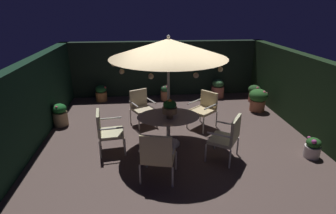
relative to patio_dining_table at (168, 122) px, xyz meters
name	(u,v)px	position (x,y,z in m)	size (l,w,h in m)	color
ground_plane	(177,143)	(0.22, 0.06, -0.60)	(7.14, 7.91, 0.02)	#4E3D38
hedge_backdrop_rear	(164,68)	(0.22, 3.87, 0.38)	(7.14, 0.30, 1.95)	black
hedge_backdrop_left	(23,110)	(-3.20, 0.06, 0.38)	(0.30, 7.91, 1.95)	black
hedge_backdrop_right	(317,100)	(3.64, 0.06, 0.38)	(0.30, 7.91, 1.95)	black
patio_dining_table	(168,122)	(0.00, 0.00, 0.00)	(1.45, 1.11, 0.74)	beige
patio_umbrella	(168,48)	(0.00, 0.00, 1.69)	(2.54, 2.54, 2.56)	silver
centerpiece_planter	(170,108)	(0.02, -0.13, 0.40)	(0.33, 0.33, 0.45)	olive
patio_chair_north	(205,107)	(1.08, 0.92, -0.02)	(0.84, 0.84, 0.96)	silver
patio_chair_northeast	(141,105)	(-0.63, 1.27, -0.04)	(0.75, 0.75, 0.96)	beige
patio_chair_east	(106,129)	(-1.41, -0.19, -0.04)	(0.64, 0.67, 0.97)	beige
patio_chair_southeast	(158,154)	(-0.34, -1.39, -0.02)	(0.76, 0.72, 1.02)	silver
patio_chair_south	(228,136)	(1.19, -0.79, -0.02)	(0.81, 0.84, 1.00)	silver
potted_plant_right_near	(258,99)	(3.01, 1.90, -0.20)	(0.57, 0.57, 0.70)	#A45E40
potted_plant_left_far	(101,93)	(-2.01, 3.32, -0.31)	(0.38, 0.38, 0.55)	#AD6F3D
potted_plant_right_far	(254,92)	(3.23, 2.74, -0.27)	(0.41, 0.41, 0.58)	#A55D4C
potted_plant_left_near	(165,92)	(0.21, 3.19, -0.30)	(0.33, 0.34, 0.53)	#A56243
potted_plant_back_left	(313,148)	(3.08, -0.88, -0.36)	(0.34, 0.34, 0.47)	beige
potted_plant_back_right	(218,89)	(2.11, 3.31, -0.27)	(0.45, 0.45, 0.66)	#AD5D4F
potted_plant_back_center	(60,115)	(-2.86, 1.37, -0.27)	(0.39, 0.39, 0.62)	tan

